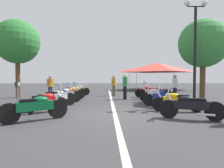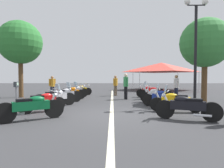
{
  "view_description": "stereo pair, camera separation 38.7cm",
  "coord_description": "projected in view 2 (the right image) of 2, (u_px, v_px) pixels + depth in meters",
  "views": [
    {
      "loc": [
        -7.19,
        0.35,
        1.47
      ],
      "look_at": [
        3.6,
        0.0,
        1.08
      ],
      "focal_mm": 29.54,
      "sensor_mm": 36.0,
      "label": 1
    },
    {
      "loc": [
        -7.19,
        -0.04,
        1.47
      ],
      "look_at": [
        3.6,
        0.0,
        1.08
      ],
      "focal_mm": 29.54,
      "sensor_mm": 36.0,
      "label": 2
    }
  ],
  "objects": [
    {
      "name": "bystander_1",
      "position": [
        126.0,
        84.0,
        12.3
      ],
      "size": [
        0.49,
        0.32,
        1.73
      ],
      "rotation": [
        0.0,
        0.0,
        5.15
      ],
      "color": "black",
      "rests_on": "ground_plane"
    },
    {
      "name": "bystander_3",
      "position": [
        52.0,
        85.0,
        13.73
      ],
      "size": [
        0.39,
        0.41,
        1.58
      ],
      "rotation": [
        0.0,
        0.0,
        3.89
      ],
      "color": "#1E2338",
      "rests_on": "ground_plane"
    },
    {
      "name": "roadside_tree_0",
      "position": [
        20.0,
        43.0,
        13.41
      ],
      "size": [
        3.12,
        3.12,
        5.59
      ],
      "color": "brown",
      "rests_on": "ground_plane"
    },
    {
      "name": "motorcycle_left_row_5",
      "position": [
        75.0,
        91.0,
        13.46
      ],
      "size": [
        1.19,
        1.83,
        1.01
      ],
      "rotation": [
        0.0,
        0.0,
        -1.02
      ],
      "color": "black",
      "rests_on": "ground_plane"
    },
    {
      "name": "event_tent",
      "position": [
        162.0,
        67.0,
        21.5
      ],
      "size": [
        6.67,
        6.67,
        3.2
      ],
      "color": "#E54C3F",
      "rests_on": "ground_plane"
    },
    {
      "name": "motorcycle_left_row_3",
      "position": [
        64.0,
        95.0,
        10.62
      ],
      "size": [
        1.4,
        1.88,
        1.22
      ],
      "rotation": [
        0.0,
        0.0,
        -0.95
      ],
      "color": "black",
      "rests_on": "ground_plane"
    },
    {
      "name": "ground_plane",
      "position": [
        112.0,
        115.0,
        7.24
      ],
      "size": [
        80.0,
        80.0,
        0.0
      ],
      "primitive_type": "plane",
      "color": "#38383A"
    },
    {
      "name": "motorcycle_right_row_3",
      "position": [
        157.0,
        95.0,
        10.7
      ],
      "size": [
        1.01,
        1.93,
        1.19
      ],
      "rotation": [
        0.0,
        0.0,
        1.17
      ],
      "color": "black",
      "rests_on": "ground_plane"
    },
    {
      "name": "bystander_4",
      "position": [
        176.0,
        86.0,
        11.71
      ],
      "size": [
        0.52,
        0.32,
        1.62
      ],
      "rotation": [
        0.0,
        0.0,
        4.9
      ],
      "color": "#1E2338",
      "rests_on": "ground_plane"
    },
    {
      "name": "motorcycle_right_row_1",
      "position": [
        175.0,
        101.0,
        7.81
      ],
      "size": [
        0.83,
        2.12,
        1.19
      ],
      "rotation": [
        0.0,
        0.0,
        1.35
      ],
      "color": "black",
      "rests_on": "ground_plane"
    },
    {
      "name": "traffic_cone_0",
      "position": [
        176.0,
        96.0,
        11.91
      ],
      "size": [
        0.36,
        0.36,
        0.61
      ],
      "color": "orange",
      "rests_on": "ground_plane"
    },
    {
      "name": "roadside_tree_1",
      "position": [
        205.0,
        43.0,
        10.84
      ],
      "size": [
        2.89,
        2.89,
        4.96
      ],
      "color": "brown",
      "rests_on": "ground_plane"
    },
    {
      "name": "motorcycle_left_row_2",
      "position": [
        56.0,
        97.0,
        9.33
      ],
      "size": [
        1.48,
        1.78,
        1.22
      ],
      "rotation": [
        0.0,
        0.0,
        -0.89
      ],
      "color": "black",
      "rests_on": "ground_plane"
    },
    {
      "name": "motorcycle_left_row_4",
      "position": [
        71.0,
        93.0,
        12.11
      ],
      "size": [
        1.18,
        1.8,
        1.01
      ],
      "rotation": [
        0.0,
        0.0,
        -1.02
      ],
      "color": "black",
      "rests_on": "ground_plane"
    },
    {
      "name": "motorcycle_right_row_4",
      "position": [
        155.0,
        93.0,
        12.12
      ],
      "size": [
        1.0,
        2.05,
        1.21
      ],
      "rotation": [
        0.0,
        0.0,
        1.2
      ],
      "color": "black",
      "rests_on": "ground_plane"
    },
    {
      "name": "motorcycle_left_row_0",
      "position": [
        32.0,
        107.0,
        6.26
      ],
      "size": [
        1.34,
        1.93,
        1.02
      ],
      "rotation": [
        0.0,
        0.0,
        -0.99
      ],
      "color": "black",
      "rests_on": "ground_plane"
    },
    {
      "name": "street_lamp_twin_globe",
      "position": [
        196.0,
        34.0,
        9.39
      ],
      "size": [
        0.32,
        1.22,
        5.48
      ],
      "color": "black",
      "rests_on": "ground_plane"
    },
    {
      "name": "motorcycle_right_row_2",
      "position": [
        163.0,
        97.0,
        9.3
      ],
      "size": [
        0.88,
        2.1,
        1.2
      ],
      "rotation": [
        0.0,
        0.0,
        1.31
      ],
      "color": "black",
      "rests_on": "ground_plane"
    },
    {
      "name": "lane_centre_stripe",
      "position": [
        112.0,
        101.0,
        11.33
      ],
      "size": [
        19.91,
        0.16,
        0.01
      ],
      "primitive_type": "cube",
      "color": "beige",
      "rests_on": "ground_plane"
    },
    {
      "name": "motorcycle_left_row_6",
      "position": [
        80.0,
        90.0,
        15.01
      ],
      "size": [
        1.17,
        1.89,
        0.99
      ],
      "rotation": [
        0.0,
        0.0,
        -1.06
      ],
      "color": "black",
      "rests_on": "ground_plane"
    },
    {
      "name": "motorcycle_right_row_0",
      "position": [
        187.0,
        106.0,
        6.32
      ],
      "size": [
        1.0,
        2.06,
        1.22
      ],
      "rotation": [
        0.0,
        0.0,
        1.2
      ],
      "color": "black",
      "rests_on": "ground_plane"
    },
    {
      "name": "traffic_cone_1",
      "position": [
        24.0,
        105.0,
        7.93
      ],
      "size": [
        0.36,
        0.36,
        0.61
      ],
      "color": "orange",
      "rests_on": "ground_plane"
    },
    {
      "name": "parking_meter",
      "position": [
        16.0,
        91.0,
        7.59
      ],
      "size": [
        0.2,
        0.15,
        1.29
      ],
      "rotation": [
        0.0,
        0.0,
        -1.71
      ],
      "color": "slate",
      "rests_on": "ground_plane"
    },
    {
      "name": "motorcycle_left_row_1",
      "position": [
        43.0,
        101.0,
        7.75
      ],
      "size": [
        1.38,
        1.61,
        1.2
      ],
      "rotation": [
        0.0,
        0.0,
        -0.88
      ],
      "color": "black",
      "rests_on": "ground_plane"
    },
    {
      "name": "motorcycle_right_row_5",
      "position": [
        150.0,
        91.0,
        13.46
      ],
      "size": [
        0.85,
        2.0,
        0.99
      ],
      "rotation": [
        0.0,
        0.0,
        1.31
      ],
      "color": "black",
      "rests_on": "ground_plane"
    },
    {
      "name": "bystander_0",
      "position": [
        115.0,
        84.0,
        14.76
      ],
      "size": [
        0.44,
        0.36,
        1.62
      ],
      "rotation": [
        0.0,
        0.0,
        4.05
      ],
      "color": "brown",
      "rests_on": "ground_plane"
    }
  ]
}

